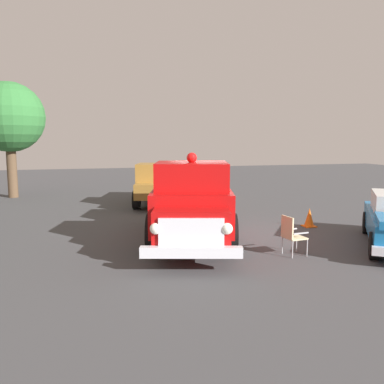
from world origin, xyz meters
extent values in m
plane|color=#424244|center=(0.00, 0.00, 0.00)|extent=(60.00, 60.00, 0.00)
cylinder|color=black|center=(-0.22, -2.34, 0.52)|extent=(0.59, 1.09, 1.04)
cylinder|color=black|center=(-2.15, -1.80, 0.52)|extent=(0.59, 1.09, 1.04)
cylinder|color=black|center=(0.72, 1.03, 0.52)|extent=(0.59, 1.09, 1.04)
cylinder|color=black|center=(-1.20, 1.57, 0.52)|extent=(0.59, 1.09, 1.04)
cube|color=#B70C0C|center=(-0.71, -0.39, 1.05)|extent=(3.34, 5.28, 1.10)
cube|color=#B70C0C|center=(-1.48, -3.13, 0.92)|extent=(1.94, 1.34, 0.84)
cube|color=#B70C0C|center=(-1.02, -1.49, 1.95)|extent=(2.29, 2.15, 0.76)
cube|color=#B21914|center=(-0.30, 1.11, 1.80)|extent=(2.35, 2.17, 0.60)
cube|color=silver|center=(-1.60, -3.56, 0.92)|extent=(1.42, 0.50, 0.64)
cube|color=silver|center=(-1.63, -3.66, 0.50)|extent=(2.21, 0.80, 0.24)
sphere|color=white|center=(-0.85, -3.77, 1.00)|extent=(0.32, 0.32, 0.26)
sphere|color=white|center=(-2.35, -3.35, 1.00)|extent=(0.32, 0.32, 0.26)
sphere|color=red|center=(-1.02, -1.49, 2.45)|extent=(0.35, 0.35, 0.28)
cylinder|color=black|center=(3.03, -3.78, 0.34)|extent=(0.61, 0.70, 0.68)
cylinder|color=black|center=(4.72, -1.43, 0.34)|extent=(0.61, 0.70, 0.68)
cylinder|color=black|center=(-0.01, 4.42, 0.40)|extent=(0.49, 0.85, 0.80)
cylinder|color=black|center=(-1.70, 4.92, 0.40)|extent=(0.49, 0.85, 0.80)
cylinder|color=black|center=(0.86, 7.40, 0.40)|extent=(0.49, 0.85, 0.80)
cylinder|color=black|center=(-0.82, 7.89, 0.40)|extent=(0.49, 0.85, 0.80)
cube|color=olive|center=(-0.15, 7.07, 0.95)|extent=(2.58, 3.13, 1.00)
cube|color=olive|center=(-0.68, 5.25, 1.20)|extent=(2.15, 1.95, 1.40)
cube|color=olive|center=(-0.99, 4.19, 0.82)|extent=(1.88, 1.34, 0.64)
cylinder|color=#B7BABF|center=(1.50, -2.69, 0.22)|extent=(0.03, 0.03, 0.44)
cylinder|color=#B7BABF|center=(1.55, -3.13, 0.22)|extent=(0.03, 0.03, 0.44)
cylinder|color=#B7BABF|center=(1.06, -2.74, 0.22)|extent=(0.03, 0.03, 0.44)
cylinder|color=#B7BABF|center=(1.11, -3.18, 0.22)|extent=(0.03, 0.03, 0.44)
cube|color=beige|center=(1.31, -2.93, 0.46)|extent=(0.53, 0.53, 0.04)
cube|color=beige|center=(1.07, -2.96, 0.74)|extent=(0.09, 0.48, 0.56)
cube|color=#B7BABF|center=(1.28, -2.70, 0.62)|extent=(0.44, 0.08, 0.03)
cube|color=#B7BABF|center=(1.33, -3.17, 0.62)|extent=(0.44, 0.08, 0.03)
cylinder|color=brown|center=(-7.32, 10.05, 1.42)|extent=(0.48, 0.48, 2.83)
sphere|color=#307335|center=(-7.32, 10.05, 4.05)|extent=(3.49, 3.49, 3.49)
cube|color=orange|center=(3.49, -0.08, 0.02)|extent=(0.40, 0.40, 0.04)
cone|color=orange|center=(3.49, -0.08, 0.33)|extent=(0.32, 0.32, 0.60)
camera|label=1|loc=(-3.84, -11.75, 2.93)|focal=37.14mm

